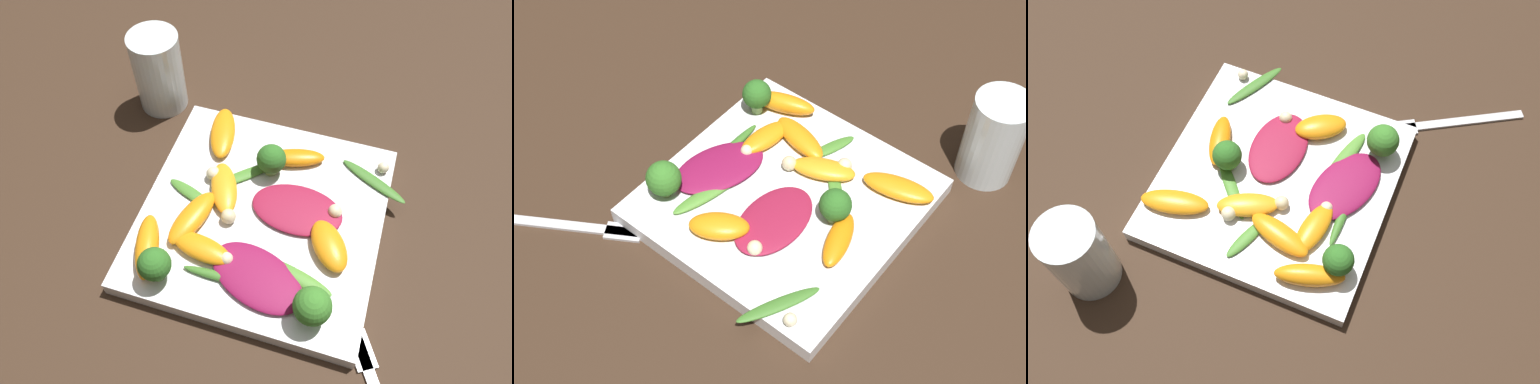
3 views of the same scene
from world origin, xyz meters
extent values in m
plane|color=#382619|center=(0.00, 0.00, 0.00)|extent=(2.40, 2.40, 0.00)
cube|color=white|center=(0.00, 0.00, 0.01)|extent=(0.26, 0.26, 0.02)
cylinder|color=silver|center=(-0.14, -0.18, 0.05)|extent=(0.06, 0.06, 0.11)
cube|color=silver|center=(0.11, 0.13, 0.00)|extent=(0.04, 0.04, 0.01)
ellipsoid|color=maroon|center=(-0.01, 0.04, 0.02)|extent=(0.06, 0.10, 0.01)
ellipsoid|color=maroon|center=(0.08, 0.02, 0.02)|extent=(0.09, 0.12, 0.01)
ellipsoid|color=orange|center=(0.02, 0.08, 0.03)|extent=(0.07, 0.06, 0.02)
ellipsoid|color=orange|center=(-0.01, -0.05, 0.03)|extent=(0.08, 0.05, 0.02)
ellipsoid|color=orange|center=(0.03, -0.07, 0.03)|extent=(0.08, 0.05, 0.02)
ellipsoid|color=orange|center=(0.06, -0.05, 0.03)|extent=(0.04, 0.07, 0.02)
ellipsoid|color=orange|center=(-0.09, -0.08, 0.03)|extent=(0.08, 0.05, 0.02)
ellipsoid|color=orange|center=(0.08, -0.10, 0.03)|extent=(0.08, 0.05, 0.02)
ellipsoid|color=orange|center=(-0.08, 0.02, 0.03)|extent=(0.04, 0.07, 0.01)
cylinder|color=#84AD5B|center=(0.10, -0.08, 0.03)|extent=(0.01, 0.01, 0.02)
sphere|color=#2D6B23|center=(0.10, -0.08, 0.05)|extent=(0.03, 0.03, 0.03)
cylinder|color=#7A9E51|center=(0.10, 0.08, 0.03)|extent=(0.01, 0.01, 0.02)
sphere|color=#387A28|center=(0.10, 0.08, 0.05)|extent=(0.04, 0.04, 0.04)
cylinder|color=#84AD5B|center=(-0.06, -0.01, 0.03)|extent=(0.02, 0.02, 0.01)
sphere|color=#2D6B23|center=(-0.06, -0.01, 0.04)|extent=(0.03, 0.03, 0.03)
ellipsoid|color=#47842D|center=(-0.04, -0.03, 0.02)|extent=(0.07, 0.07, 0.00)
ellipsoid|color=#3D7528|center=(0.09, -0.02, 0.02)|extent=(0.01, 0.08, 0.01)
ellipsoid|color=#3D7528|center=(-0.08, 0.11, 0.02)|extent=(0.05, 0.08, 0.01)
ellipsoid|color=#47842D|center=(0.00, -0.08, 0.02)|extent=(0.03, 0.06, 0.01)
ellipsoid|color=#518E33|center=(0.06, 0.05, 0.02)|extent=(0.04, 0.09, 0.01)
sphere|color=beige|center=(0.02, -0.03, 0.03)|extent=(0.02, 0.02, 0.02)
sphere|color=beige|center=(0.07, -0.02, 0.03)|extent=(0.01, 0.01, 0.01)
sphere|color=beige|center=(-0.02, 0.08, 0.03)|extent=(0.02, 0.02, 0.02)
sphere|color=beige|center=(-0.10, 0.12, 0.03)|extent=(0.01, 0.01, 0.01)
sphere|color=beige|center=(-0.03, -0.07, 0.03)|extent=(0.02, 0.02, 0.02)
camera|label=1|loc=(0.28, 0.08, 0.49)|focal=35.00mm
camera|label=2|loc=(-0.28, 0.38, 0.61)|focal=50.00mm
camera|label=3|loc=(0.14, -0.31, 0.62)|focal=42.00mm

